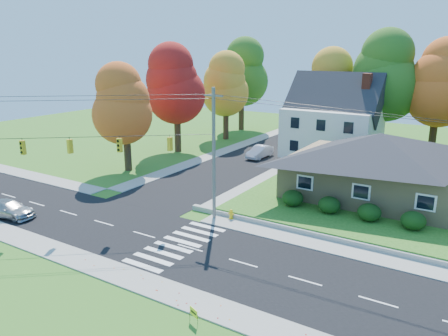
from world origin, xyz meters
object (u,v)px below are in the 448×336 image
object	(u,v)px
ranch_house	(378,164)
white_car	(260,152)
fire_hydrant	(231,215)
silver_sedan	(9,209)

from	to	relation	value
ranch_house	white_car	xyz separation A→B (m)	(-15.54, 8.43, -2.53)
ranch_house	white_car	size ratio (longest dim) A/B	3.36
white_car	fire_hydrant	world-z (taller)	white_car
silver_sedan	white_car	world-z (taller)	white_car
silver_sedan	white_car	distance (m)	28.44
ranch_house	white_car	world-z (taller)	ranch_house
silver_sedan	white_car	size ratio (longest dim) A/B	1.01
fire_hydrant	silver_sedan	bearing A→B (deg)	-149.83
fire_hydrant	ranch_house	bearing A→B (deg)	51.22
ranch_house	fire_hydrant	bearing A→B (deg)	-128.78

